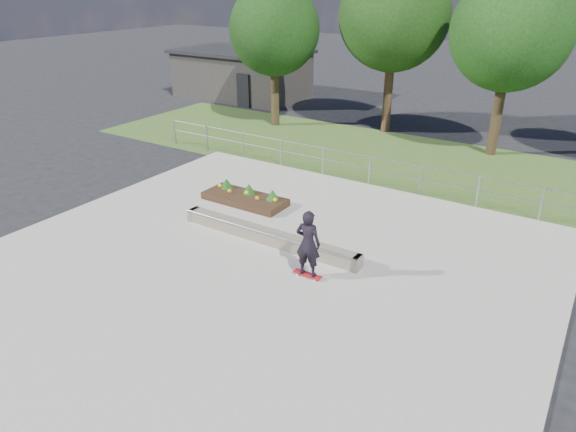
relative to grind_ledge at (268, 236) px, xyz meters
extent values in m
plane|color=black|center=(0.51, -1.50, -0.26)|extent=(120.00, 120.00, 0.00)
cube|color=#375321|center=(0.51, 9.50, -0.25)|extent=(30.00, 8.00, 0.02)
cube|color=#A39C90|center=(0.51, -1.50, -0.23)|extent=(15.00, 15.00, 0.06)
cylinder|color=gray|center=(-9.49, 6.00, 0.34)|extent=(0.06, 0.06, 1.20)
cylinder|color=gray|center=(-7.49, 6.00, 0.34)|extent=(0.06, 0.06, 1.20)
cylinder|color=gray|center=(-5.49, 6.00, 0.34)|extent=(0.06, 0.06, 1.20)
cylinder|color=gray|center=(-3.49, 6.00, 0.34)|extent=(0.06, 0.06, 1.20)
cylinder|color=#989BA1|center=(-1.49, 6.00, 0.34)|extent=(0.06, 0.06, 1.20)
cylinder|color=#999CA1|center=(0.51, 6.00, 0.34)|extent=(0.06, 0.06, 1.20)
cylinder|color=gray|center=(2.51, 6.00, 0.34)|extent=(0.06, 0.06, 1.20)
cylinder|color=#9B9EA3|center=(4.51, 6.00, 0.34)|extent=(0.06, 0.06, 1.20)
cylinder|color=#96999E|center=(6.51, 6.00, 0.34)|extent=(0.06, 0.06, 1.20)
cylinder|color=gray|center=(0.51, 6.00, 0.89)|extent=(20.00, 0.04, 0.04)
cylinder|color=gray|center=(0.51, 6.00, 0.44)|extent=(20.00, 0.04, 0.04)
cube|color=#292725|center=(-13.49, 16.50, 1.14)|extent=(8.00, 5.00, 2.80)
cube|color=black|center=(-13.49, 16.50, 2.64)|extent=(8.40, 5.40, 0.20)
cube|color=black|center=(-11.49, 13.95, 0.74)|extent=(0.90, 0.10, 2.00)
cylinder|color=#302313|center=(-7.49, 11.50, 1.20)|extent=(0.44, 0.44, 2.93)
sphere|color=black|center=(-7.49, 11.50, 4.61)|extent=(4.55, 4.55, 4.55)
cylinder|color=#382216|center=(-1.99, 13.50, 1.42)|extent=(0.44, 0.44, 3.38)
sphere|color=black|center=(-1.99, 13.50, 5.36)|extent=(5.25, 5.25, 5.25)
cylinder|color=#2F2012|center=(3.51, 12.50, 1.31)|extent=(0.44, 0.44, 3.15)
sphere|color=black|center=(3.51, 12.50, 4.99)|extent=(4.90, 4.90, 4.90)
cube|color=#6A5F4E|center=(0.00, 0.00, 0.00)|extent=(6.00, 0.40, 0.40)
cylinder|color=#95979D|center=(0.00, -0.20, 0.20)|extent=(6.00, 0.06, 0.06)
cube|color=brown|center=(-2.90, 0.00, 0.00)|extent=(0.15, 0.42, 0.40)
cube|color=#695A4D|center=(2.90, 0.00, 0.00)|extent=(0.15, 0.42, 0.40)
cube|color=black|center=(-2.39, 2.05, -0.08)|extent=(3.00, 1.20, 0.25)
sphere|color=yellow|center=(-3.59, 2.15, 0.13)|extent=(0.14, 0.14, 0.14)
sphere|color=yellow|center=(-2.99, 1.95, 0.13)|extent=(0.14, 0.14, 0.14)
sphere|color=yellow|center=(-2.39, 2.15, 0.13)|extent=(0.14, 0.14, 0.14)
sphere|color=gold|center=(-1.79, 1.95, 0.13)|extent=(0.14, 0.14, 0.14)
sphere|color=yellow|center=(-1.19, 2.15, 0.13)|extent=(0.14, 0.14, 0.14)
cone|color=#144112|center=(-3.39, 2.30, 0.23)|extent=(0.44, 0.44, 0.36)
cone|color=#164112|center=(-2.39, 2.30, 0.23)|extent=(0.44, 0.44, 0.36)
cone|color=#1B4714|center=(-1.39, 2.30, 0.23)|extent=(0.44, 0.44, 0.36)
cylinder|color=white|center=(1.72, -1.12, -0.18)|extent=(0.05, 0.03, 0.05)
cylinder|color=silver|center=(1.72, -0.94, -0.18)|extent=(0.05, 0.03, 0.05)
cylinder|color=white|center=(2.24, -1.12, -0.18)|extent=(0.05, 0.03, 0.05)
cylinder|color=silver|center=(2.24, -0.94, -0.18)|extent=(0.05, 0.03, 0.05)
cylinder|color=#A8A8AD|center=(1.72, -1.03, -0.15)|extent=(0.02, 0.18, 0.02)
cylinder|color=#A9A9AE|center=(2.24, -1.03, -0.15)|extent=(0.02, 0.18, 0.02)
cube|color=#A5141B|center=(1.98, -1.03, -0.13)|extent=(0.80, 0.21, 0.02)
imported|color=black|center=(1.98, -1.03, 0.79)|extent=(0.72, 0.53, 1.82)
camera|label=1|loc=(7.79, -11.03, 6.91)|focal=32.00mm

